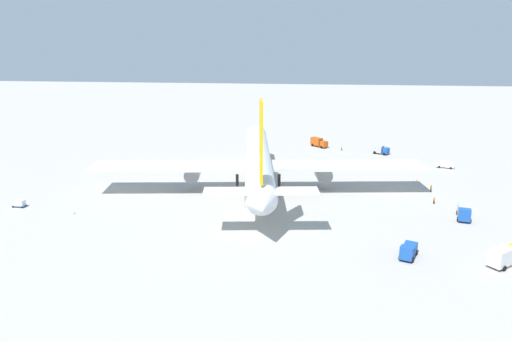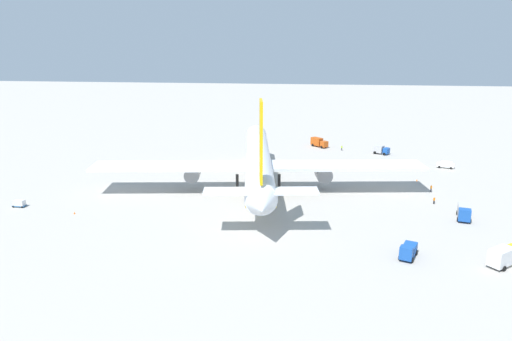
% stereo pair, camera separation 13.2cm
% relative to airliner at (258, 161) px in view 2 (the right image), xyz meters
% --- Properties ---
extents(ground_plane, '(600.00, 600.00, 0.00)m').
position_rel_airliner_xyz_m(ground_plane, '(1.40, 0.25, -7.09)').
color(ground_plane, '#ADA8A0').
extents(airliner, '(73.50, 79.60, 25.07)m').
position_rel_airliner_xyz_m(airliner, '(0.00, 0.00, 0.00)').
color(airliner, silver).
rests_on(airliner, ground).
extents(service_truck_1, '(6.79, 3.73, 2.79)m').
position_rel_airliner_xyz_m(service_truck_1, '(-14.72, -44.07, -5.57)').
color(service_truck_1, '#194CA5').
rests_on(service_truck_1, ground).
extents(service_truck_2, '(4.60, 5.45, 2.71)m').
position_rel_airliner_xyz_m(service_truck_2, '(42.35, -34.57, -5.62)').
color(service_truck_2, '#194CA5').
rests_on(service_truck_2, ground).
extents(service_truck_3, '(6.12, 6.12, 3.05)m').
position_rel_airliner_xyz_m(service_truck_3, '(50.77, -14.81, -5.47)').
color(service_truck_3, '#BF4C14').
rests_on(service_truck_3, ground).
extents(service_truck_4, '(6.21, 6.75, 3.20)m').
position_rel_airliner_xyz_m(service_truck_4, '(-35.82, -44.35, -5.38)').
color(service_truck_4, yellow).
rests_on(service_truck_4, ground).
extents(service_truck_5, '(5.44, 3.77, 2.62)m').
position_rel_airliner_xyz_m(service_truck_5, '(-34.89, -29.48, -5.79)').
color(service_truck_5, '#194CA5').
rests_on(service_truck_5, ground).
extents(service_van, '(3.14, 5.06, 1.97)m').
position_rel_airliner_xyz_m(service_van, '(26.84, -50.87, -6.06)').
color(service_van, white).
rests_on(service_van, ground).
extents(baggage_cart_0, '(1.64, 3.45, 1.53)m').
position_rel_airliner_xyz_m(baggage_cart_0, '(-19.40, 50.38, -6.26)').
color(baggage_cart_0, '#26598C').
rests_on(baggage_cart_0, ground).
extents(ground_worker_0, '(0.49, 0.49, 1.67)m').
position_rel_airliner_xyz_m(ground_worker_0, '(46.02, -22.40, -6.25)').
color(ground_worker_0, '#3F3F47').
rests_on(ground_worker_0, ground).
extents(ground_worker_1, '(0.44, 0.44, 1.62)m').
position_rel_airliner_xyz_m(ground_worker_1, '(-5.94, -40.25, -6.28)').
color(ground_worker_1, black).
rests_on(ground_worker_1, ground).
extents(ground_worker_2, '(0.42, 0.42, 1.75)m').
position_rel_airliner_xyz_m(ground_worker_2, '(2.88, -41.55, -6.20)').
color(ground_worker_2, '#3F3F47').
rests_on(ground_worker_2, ground).
extents(traffic_cone_0, '(0.36, 0.36, 0.55)m').
position_rel_airliner_xyz_m(traffic_cone_0, '(-22.15, 36.23, -6.82)').
color(traffic_cone_0, orange).
rests_on(traffic_cone_0, ground).
extents(traffic_cone_1, '(0.36, 0.36, 0.55)m').
position_rel_airliner_xyz_m(traffic_cone_1, '(12.10, -40.09, -6.82)').
color(traffic_cone_1, orange).
rests_on(traffic_cone_1, ground).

